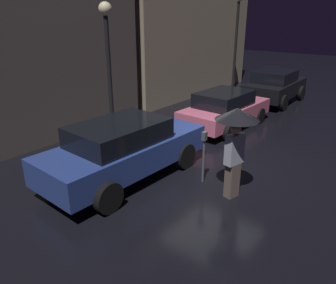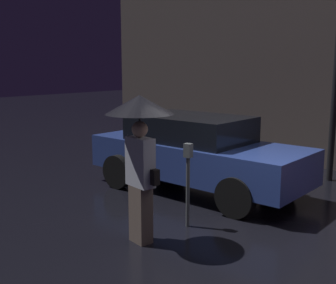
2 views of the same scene
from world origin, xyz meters
TOP-DOWN VIEW (x-y plane):
  - ground_plane at (0.00, 0.00)m, footprint 60.00×60.00m
  - building_facade_right at (7.05, 6.50)m, footprint 9.02×3.00m
  - parked_car_blue at (-2.23, 1.45)m, footprint 4.59×1.98m
  - parked_car_pink at (3.04, 1.47)m, footprint 4.07×1.91m
  - parked_car_black at (7.82, 1.46)m, footprint 3.96×2.03m
  - pedestrian_with_umbrella at (-1.35, -1.18)m, footprint 0.96×0.96m
  - parking_meter at (-1.17, -0.27)m, footprint 0.12×0.10m
  - street_lamp_near at (-0.32, 3.98)m, footprint 0.41×0.41m
  - street_lamp_far at (8.62, 4.07)m, footprint 0.39×0.39m

SIDE VIEW (x-z plane):
  - ground_plane at x=0.00m, z-range 0.00..0.00m
  - parked_car_pink at x=3.04m, z-range 0.03..1.40m
  - parked_car_black at x=7.82m, z-range 0.04..1.58m
  - parked_car_blue at x=-2.23m, z-range 0.05..1.59m
  - parking_meter at x=-1.17m, z-range 0.16..1.51m
  - pedestrian_with_umbrella at x=-1.35m, z-range 0.54..2.69m
  - street_lamp_near at x=-0.32m, z-range 0.83..5.20m
  - street_lamp_far at x=8.62m, z-range 0.77..5.74m
  - building_facade_right at x=7.05m, z-range 0.00..8.69m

